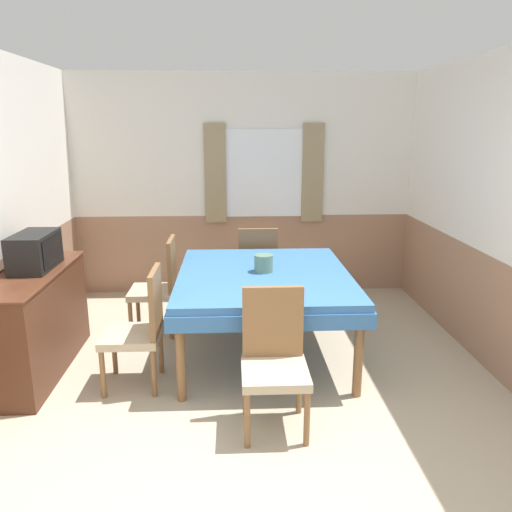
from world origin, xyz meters
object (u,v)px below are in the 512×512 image
at_px(chair_left_far, 160,284).
at_px(chair_head_window, 257,267).
at_px(chair_head_near, 274,357).
at_px(tv, 35,251).
at_px(vase, 264,263).
at_px(chair_left_near, 141,326).
at_px(sideboard, 35,321).
at_px(dining_table, 264,283).

bearing_deg(chair_left_far, chair_head_window, -59.66).
height_order(chair_left_far, chair_head_near, same).
relative_size(chair_left_far, chair_head_near, 1.00).
xyz_separation_m(tv, vase, (1.88, 0.16, -0.17)).
xyz_separation_m(chair_left_near, chair_head_near, (0.99, -0.58, 0.00)).
xyz_separation_m(chair_head_window, sideboard, (-1.90, -1.36, -0.06)).
relative_size(chair_left_near, sideboard, 0.67).
relative_size(dining_table, vase, 10.75).
relative_size(dining_table, chair_left_far, 1.86).
xyz_separation_m(dining_table, vase, (-0.00, 0.03, 0.18)).
relative_size(chair_head_window, chair_head_near, 1.00).
relative_size(chair_left_near, chair_head_near, 1.00).
bearing_deg(dining_table, chair_head_near, -90.00).
bearing_deg(sideboard, dining_table, 7.35).
height_order(chair_head_near, tv, tv).
bearing_deg(chair_left_far, chair_head_near, -149.05).
relative_size(chair_left_far, sideboard, 0.67).
bearing_deg(chair_left_near, chair_left_far, 0.00).
height_order(chair_head_window, tv, tv).
xyz_separation_m(dining_table, tv, (-1.89, -0.13, 0.35)).
distance_m(chair_head_near, sideboard, 2.09).
distance_m(chair_head_near, vase, 1.19).
bearing_deg(sideboard, vase, 8.25).
distance_m(chair_head_window, vase, 1.13).
height_order(chair_head_near, sideboard, chair_head_near).
xyz_separation_m(chair_left_near, sideboard, (-0.91, 0.29, -0.06)).
height_order(chair_head_window, sideboard, chair_head_window).
bearing_deg(chair_head_window, tv, -146.62).
distance_m(chair_left_near, tv, 1.11).
bearing_deg(dining_table, chair_head_window, 90.00).
height_order(dining_table, chair_head_window, chair_head_window).
relative_size(tv, vase, 3.22).
height_order(chair_left_near, vase, chair_left_near).
bearing_deg(vase, sideboard, -171.75).
relative_size(sideboard, tv, 2.69).
bearing_deg(chair_left_near, dining_table, -61.59).
bearing_deg(chair_left_near, chair_head_near, -120.34).
distance_m(chair_left_near, chair_head_near, 1.14).
bearing_deg(vase, chair_head_window, 89.94).
relative_size(chair_head_window, chair_left_far, 1.00).
xyz_separation_m(chair_head_window, vase, (-0.00, -1.08, 0.34)).
relative_size(dining_table, chair_head_near, 1.86).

